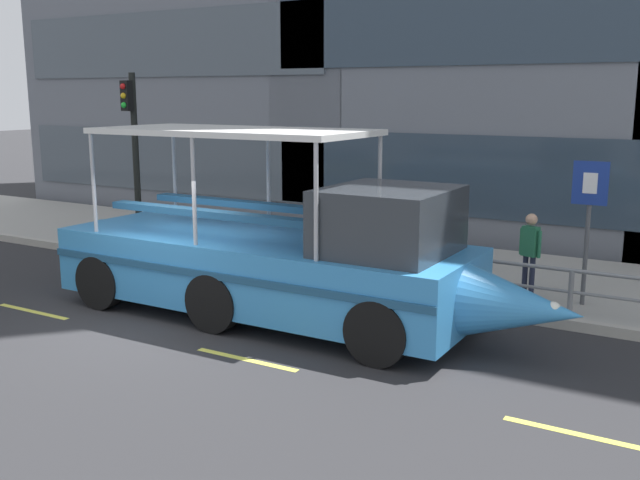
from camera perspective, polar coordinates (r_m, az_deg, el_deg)
The scene contains 10 objects.
ground_plane at distance 13.06m, azimuth -12.27°, elevation -6.20°, with size 120.00×120.00×0.00m, color #2B2B2D.
sidewalk at distance 17.41m, azimuth 0.25°, elevation -1.19°, with size 32.00×4.80×0.18m, color #A8A59E.
curb_edge at distance 15.37m, azimuth -4.43°, elevation -2.94°, with size 32.00×0.18×0.18m, color #B2ADA3.
lane_centreline at distance 12.51m, azimuth -14.79°, elevation -7.09°, with size 25.80×0.12×0.01m.
curb_guardrail at distance 14.47m, azimuth 2.95°, elevation -1.30°, with size 11.67×0.09×0.79m.
traffic_light_pole at distance 18.48m, azimuth -14.48°, elevation 7.47°, with size 0.24×0.46×4.22m.
parking_sign at distance 13.51m, azimuth 20.39°, elevation 2.35°, with size 0.60×0.12×2.58m.
leaned_bicycle at distance 18.06m, azimuth -11.92°, elevation 0.53°, with size 1.74×0.46×0.96m.
duck_tour_boat at distance 12.49m, azimuth -2.63°, elevation -1.65°, with size 9.43×2.53×3.30m.
pedestrian_near_bow at distance 13.86m, azimuth 16.19°, elevation -0.54°, with size 0.43×0.26×1.57m.
Camera 1 is at (8.54, -9.08, 3.90)m, focal length 40.68 mm.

